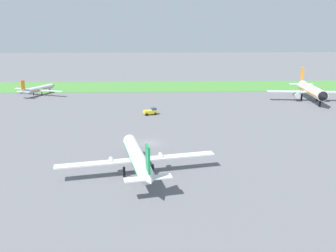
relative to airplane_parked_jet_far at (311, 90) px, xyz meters
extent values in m
plane|color=slate|center=(-52.54, -42.34, -3.58)|extent=(600.00, 600.00, 0.00)
cube|color=#478438|center=(-52.54, 32.42, -3.54)|extent=(360.00, 28.00, 0.08)
cylinder|color=silver|center=(-0.06, -0.55, 0.07)|extent=(5.56, 21.25, 3.21)
cone|color=black|center=(-1.38, -12.15, 0.07)|extent=(3.46, 3.26, 3.15)
cone|color=silver|center=(1.32, 11.63, 0.48)|extent=(3.33, 4.39, 2.89)
cube|color=orange|center=(-0.06, -0.55, -0.17)|extent=(5.49, 20.09, 0.45)
cube|color=silver|center=(6.97, -0.76, -0.49)|extent=(14.15, 3.61, 0.32)
cube|color=silver|center=(-6.96, 0.82, -0.49)|extent=(14.15, 3.61, 0.32)
cylinder|color=#B7BABF|center=(4.46, -0.47, -1.64)|extent=(2.15, 3.68, 1.77)
cylinder|color=#B7BABF|center=(-4.45, 0.54, -1.64)|extent=(2.15, 3.68, 1.77)
cube|color=orange|center=(1.26, 11.05, 4.02)|extent=(0.68, 2.65, 4.67)
cube|color=silver|center=(3.29, 10.82, 0.40)|extent=(4.26, 2.20, 0.26)
cube|color=silver|center=(-0.78, 11.28, 0.40)|extent=(4.26, 2.20, 0.26)
cylinder|color=black|center=(-1.05, -9.25, -2.55)|extent=(0.58, 0.58, 2.04)
cylinder|color=black|center=(2.61, 0.62, -2.55)|extent=(0.58, 0.58, 2.04)
cylinder|color=black|center=(-2.40, 1.19, -2.55)|extent=(0.58, 0.58, 2.04)
cylinder|color=white|center=(-54.05, -57.81, -0.75)|extent=(5.90, 17.06, 2.35)
cone|color=black|center=(-56.05, -48.61, -0.75)|extent=(2.75, 2.79, 2.31)
cone|color=white|center=(-51.95, -67.47, -0.46)|extent=(2.77, 3.67, 2.12)
cube|color=#198C4C|center=(-54.05, -57.81, -0.93)|extent=(5.75, 16.15, 0.33)
cube|color=white|center=(-60.28, -59.65, -1.16)|extent=(13.00, 4.36, 0.24)
cube|color=white|center=(-47.63, -56.90, -1.16)|extent=(13.00, 4.36, 0.24)
cylinder|color=#B7BABF|center=(-58.14, -58.51, -1.16)|extent=(1.14, 2.00, 0.75)
cylinder|color=#B7BABF|center=(-50.04, -56.75, -1.16)|extent=(1.14, 2.00, 0.75)
cube|color=#198C4C|center=(-52.05, -67.01, 2.31)|extent=(0.73, 2.13, 3.77)
cube|color=white|center=(-53.66, -67.36, -0.52)|extent=(3.52, 2.08, 0.19)
cube|color=white|center=(-50.44, -66.66, -0.52)|extent=(3.52, 2.08, 0.19)
cylinder|color=black|center=(-55.55, -50.91, -2.75)|extent=(0.42, 0.42, 1.65)
cylinder|color=black|center=(-56.08, -59.46, -2.75)|extent=(0.42, 0.42, 1.65)
cylinder|color=black|center=(-51.52, -58.47, -2.75)|extent=(0.42, 0.42, 1.65)
cylinder|color=silver|center=(-93.00, 13.97, -1.30)|extent=(7.03, 13.33, 1.90)
cone|color=black|center=(-90.06, 20.97, -1.30)|extent=(2.45, 2.47, 1.86)
cone|color=silver|center=(-96.08, 6.63, -1.06)|extent=(2.60, 3.11, 1.71)
cube|color=orange|center=(-93.00, 13.97, -1.44)|extent=(6.77, 12.64, 0.27)
cube|color=silver|center=(-97.95, 15.64, -1.63)|extent=(10.13, 5.26, 0.19)
cube|color=silver|center=(-88.33, 11.60, -1.63)|extent=(10.13, 5.26, 0.19)
cylinder|color=#B7BABF|center=(-96.02, 15.40, -1.63)|extent=(1.15, 1.63, 0.61)
cylinder|color=#B7BABF|center=(-89.86, 12.82, -1.63)|extent=(1.15, 1.63, 0.61)
cube|color=orange|center=(-95.93, 6.98, 1.17)|extent=(0.87, 1.66, 3.03)
cube|color=silver|center=(-97.16, 7.49, -1.11)|extent=(2.89, 2.08, 0.15)
cube|color=silver|center=(-94.71, 6.46, -1.11)|extent=(2.89, 2.08, 0.15)
cylinder|color=black|center=(-90.80, 19.22, -2.91)|extent=(0.34, 0.34, 1.33)
cylinder|color=black|center=(-95.09, 13.82, -2.91)|extent=(0.34, 0.34, 1.33)
cylinder|color=black|center=(-91.63, 12.37, -2.91)|extent=(0.34, 0.34, 1.33)
cube|color=yellow|center=(-52.59, -17.46, -2.78)|extent=(3.98, 2.84, 0.90)
cube|color=#334C60|center=(-51.63, -17.14, -1.98)|extent=(1.71, 1.84, 0.70)
cylinder|color=black|center=(-51.67, -16.21, -3.23)|extent=(0.74, 0.46, 0.70)
cylinder|color=black|center=(-51.11, -17.92, -3.23)|extent=(0.74, 0.46, 0.70)
cylinder|color=black|center=(-54.06, -17.01, -3.23)|extent=(0.74, 0.46, 0.70)
cylinder|color=black|center=(-53.50, -18.71, -3.23)|extent=(0.74, 0.46, 0.70)
camera|label=1|loc=(-50.82, -110.69, 19.02)|focal=36.95mm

